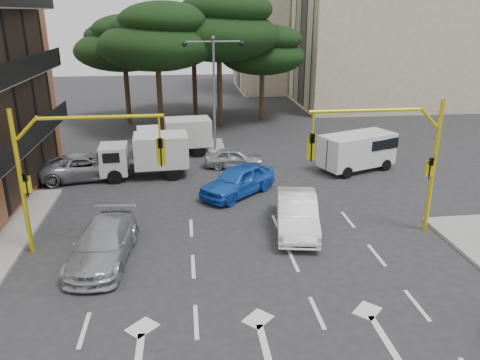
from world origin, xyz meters
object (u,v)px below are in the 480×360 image
at_px(van_white, 357,152).
at_px(box_truck_a, 146,156).
at_px(box_truck_b, 175,137).
at_px(signal_mast_left, 66,161).
at_px(signal_mast_right, 397,150).
at_px(car_white_hatch, 297,213).
at_px(street_lamp_center, 214,74).
at_px(car_silver_wagon, 103,244).
at_px(car_blue_compact, 238,180).
at_px(car_silver_cross_a, 86,167).
at_px(car_silver_cross_b, 235,158).

height_order(van_white, box_truck_a, box_truck_a).
bearing_deg(box_truck_b, signal_mast_left, 157.68).
bearing_deg(van_white, signal_mast_right, -32.22).
xyz_separation_m(car_white_hatch, box_truck_b, (-5.58, 12.75, 0.42)).
relative_size(street_lamp_center, car_silver_wagon, 1.50).
bearing_deg(car_white_hatch, box_truck_a, 141.42).
bearing_deg(car_blue_compact, box_truck_b, 160.87).
relative_size(signal_mast_left, car_silver_cross_a, 1.12).
distance_m(box_truck_a, box_truck_b, 4.80).
bearing_deg(car_silver_wagon, street_lamp_center, 75.79).
xyz_separation_m(signal_mast_right, street_lamp_center, (-6.80, 14.01, 1.54)).
distance_m(car_blue_compact, box_truck_b, 8.77).
bearing_deg(car_white_hatch, van_white, 64.53).
relative_size(car_silver_wagon, van_white, 1.10).
bearing_deg(street_lamp_center, van_white, -31.65).
relative_size(car_silver_wagon, box_truck_b, 1.02).
relative_size(car_silver_cross_a, box_truck_a, 1.02).
height_order(car_white_hatch, van_white, van_white).
distance_m(car_white_hatch, van_white, 9.86).
height_order(street_lamp_center, car_blue_compact, street_lamp_center).
bearing_deg(street_lamp_center, signal_mast_left, -115.91).
xyz_separation_m(car_blue_compact, car_silver_wagon, (-6.15, -6.53, -0.06)).
height_order(car_white_hatch, car_silver_cross_b, car_white_hatch).
relative_size(street_lamp_center, car_white_hatch, 1.55).
relative_size(street_lamp_center, car_blue_compact, 1.64).
relative_size(car_white_hatch, box_truck_b, 0.99).
bearing_deg(box_truck_b, car_white_hatch, -162.19).
height_order(car_silver_cross_a, van_white, van_white).
height_order(car_blue_compact, car_silver_wagon, car_blue_compact).
height_order(car_white_hatch, car_silver_wagon, car_white_hatch).
height_order(car_silver_cross_b, box_truck_b, box_truck_b).
height_order(car_blue_compact, car_silver_cross_a, car_blue_compact).
height_order(car_silver_wagon, car_silver_cross_b, car_silver_wagon).
xyz_separation_m(van_white, box_truck_a, (-13.00, 0.25, 0.12)).
bearing_deg(street_lamp_center, car_blue_compact, -85.70).
bearing_deg(street_lamp_center, car_silver_wagon, -110.06).
xyz_separation_m(car_silver_wagon, box_truck_a, (1.01, 10.10, 0.54)).
distance_m(car_white_hatch, car_silver_wagon, 8.49).
relative_size(signal_mast_right, box_truck_b, 1.18).
bearing_deg(signal_mast_left, box_truck_a, 75.67).
height_order(car_silver_cross_a, box_truck_b, box_truck_b).
distance_m(car_white_hatch, car_silver_cross_b, 9.54).
bearing_deg(signal_mast_left, signal_mast_right, 0.00).
xyz_separation_m(signal_mast_right, signal_mast_left, (-13.61, 0.00, 0.00)).
distance_m(signal_mast_left, car_silver_wagon, 3.56).
height_order(car_silver_cross_b, box_truck_a, box_truck_a).
bearing_deg(car_white_hatch, box_truck_b, 123.67).
distance_m(signal_mast_left, car_white_hatch, 10.09).
xyz_separation_m(signal_mast_left, car_silver_wagon, (1.29, -1.08, -3.13)).
xyz_separation_m(box_truck_a, box_truck_b, (1.70, 4.49, -0.04)).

